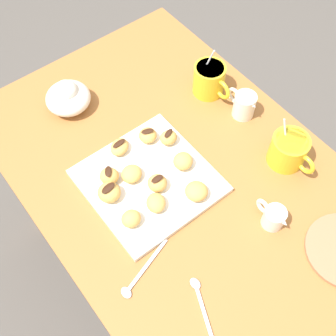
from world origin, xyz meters
The scene contains 27 objects.
ground_plane centered at (0.00, 0.00, 0.00)m, with size 8.00×8.00×0.00m, color #514C47.
dining_table centered at (0.00, 0.00, 0.57)m, with size 1.06×0.73×0.70m.
pastry_plate_square centered at (-0.01, -0.08, 0.71)m, with size 0.30×0.30×0.02m, color white.
coffee_mug_yellow_left centered at (-0.15, 0.24, 0.75)m, with size 0.13×0.09×0.14m.
coffee_mug_yellow_right centered at (0.15, 0.24, 0.75)m, with size 0.13×0.09×0.13m.
cream_pitcher_white centered at (-0.03, 0.26, 0.74)m, with size 0.10×0.06×0.07m.
ice_cream_bowl centered at (-0.35, -0.11, 0.74)m, with size 0.12×0.12×0.09m.
chocolate_sauce_pitcher centered at (0.26, 0.08, 0.73)m, with size 0.09×0.05×0.06m.
loose_spoon_near_saucer centered at (0.31, -0.17, 0.71)m, with size 0.15×0.07×0.01m.
loose_spoon_by_plate centered at (0.17, -0.24, 0.71)m, with size 0.06×0.15×0.01m.
beignet_0 centered at (0.02, -0.08, 0.74)m, with size 0.05×0.05×0.04m, color #DBA351.
chocolate_drizzle_0 centered at (0.02, -0.08, 0.76)m, with size 0.03×0.02×0.01m, color #381E11.
beignet_1 centered at (0.10, -0.02, 0.74)m, with size 0.06×0.06×0.04m, color #DBA351.
beignet_2 centered at (-0.13, -0.09, 0.73)m, with size 0.05×0.04×0.03m, color #DBA351.
chocolate_drizzle_2 centered at (-0.13, -0.09, 0.75)m, with size 0.04×0.02×0.01m, color #381E11.
beignet_3 centered at (0.06, -0.18, 0.74)m, with size 0.04×0.05×0.03m, color #DBA351.
beignet_4 centered at (0.01, 0.01, 0.74)m, with size 0.05×0.05×0.04m, color #DBA351.
beignet_5 centered at (-0.07, -0.16, 0.74)m, with size 0.05×0.05×0.04m, color #DBA351.
chocolate_drizzle_5 centered at (-0.07, -0.16, 0.76)m, with size 0.03×0.02×0.01m, color #381E11.
beignet_6 centered at (-0.03, -0.18, 0.74)m, with size 0.05×0.06×0.04m, color #DBA351.
chocolate_drizzle_6 centered at (-0.03, -0.18, 0.76)m, with size 0.04×0.02×0.01m, color #381E11.
beignet_7 centered at (-0.04, -0.11, 0.73)m, with size 0.05×0.05×0.03m, color #DBA351.
beignet_8 centered at (-0.07, 0.03, 0.74)m, with size 0.05×0.04×0.04m, color #DBA351.
chocolate_drizzle_8 centered at (-0.07, 0.03, 0.76)m, with size 0.03×0.01×0.01m, color #381E11.
beignet_9 centered at (0.06, -0.11, 0.73)m, with size 0.05×0.05×0.03m, color #DBA351.
beignet_10 centered at (-0.11, -0.01, 0.73)m, with size 0.05×0.05×0.03m, color #DBA351.
chocolate_drizzle_10 centered at (-0.11, -0.01, 0.75)m, with size 0.03×0.02×0.01m, color #381E11.
Camera 1 is at (0.45, -0.38, 1.64)m, focal length 46.00 mm.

